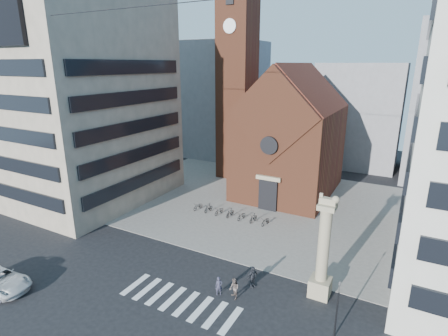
{
  "coord_description": "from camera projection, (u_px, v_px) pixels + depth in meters",
  "views": [
    {
      "loc": [
        14.72,
        -21.74,
        17.87
      ],
      "look_at": [
        -1.45,
        8.0,
        7.73
      ],
      "focal_mm": 28.0,
      "sensor_mm": 36.0,
      "label": 1
    }
  ],
  "objects": [
    {
      "name": "building_left",
      "position": [
        81.0,
        102.0,
        45.83
      ],
      "size": [
        18.0,
        20.0,
        26.0
      ],
      "primitive_type": "cube",
      "color": "tan",
      "rests_on": "ground"
    },
    {
      "name": "ground",
      "position": [
        195.0,
        279.0,
        30.16
      ],
      "size": [
        120.0,
        120.0,
        0.0
      ],
      "primitive_type": "plane",
      "color": "black",
      "rests_on": "ground"
    },
    {
      "name": "scooter_6",
      "position": [
        265.0,
        221.0,
        40.13
      ],
      "size": [
        0.79,
        1.77,
        0.9
      ],
      "primitive_type": "imported",
      "rotation": [
        0.0,
        0.0,
        -0.11
      ],
      "color": "black",
      "rests_on": "piazza"
    },
    {
      "name": "scooter_3",
      "position": [
        230.0,
        213.0,
        42.22
      ],
      "size": [
        0.66,
        1.71,
        1.0
      ],
      "primitive_type": "imported",
      "rotation": [
        0.0,
        0.0,
        -0.11
      ],
      "color": "black",
      "rests_on": "piazza"
    },
    {
      "name": "pedestrian_0",
      "position": [
        219.0,
        286.0,
        27.96
      ],
      "size": [
        0.69,
        0.64,
        1.58
      ],
      "primitive_type": "imported",
      "rotation": [
        0.0,
        0.0,
        0.62
      ],
      "color": "#312F42",
      "rests_on": "ground"
    },
    {
      "name": "scooter_0",
      "position": [
        198.0,
        206.0,
        44.33
      ],
      "size": [
        0.79,
        1.77,
        0.9
      ],
      "primitive_type": "imported",
      "rotation": [
        0.0,
        0.0,
        -0.11
      ],
      "color": "black",
      "rests_on": "piazza"
    },
    {
      "name": "bg_block_left",
      "position": [
        219.0,
        99.0,
        69.82
      ],
      "size": [
        16.0,
        14.0,
        22.0
      ],
      "primitive_type": "cube",
      "color": "gray",
      "rests_on": "ground"
    },
    {
      "name": "piazza",
      "position": [
        273.0,
        204.0,
        46.14
      ],
      "size": [
        46.0,
        30.0,
        0.05
      ],
      "primitive_type": "cube",
      "color": "gray",
      "rests_on": "ground"
    },
    {
      "name": "pedestrian_1",
      "position": [
        234.0,
        289.0,
        27.45
      ],
      "size": [
        1.1,
        1.08,
        1.79
      ],
      "primitive_type": "imported",
      "rotation": [
        0.0,
        0.0,
        -0.71
      ],
      "color": "#5D504B",
      "rests_on": "ground"
    },
    {
      "name": "scooter_5",
      "position": [
        253.0,
        218.0,
        40.82
      ],
      "size": [
        0.66,
        1.71,
        1.0
      ],
      "primitive_type": "imported",
      "rotation": [
        0.0,
        0.0,
        -0.11
      ],
      "color": "black",
      "rests_on": "piazza"
    },
    {
      "name": "campanile",
      "position": [
        237.0,
        78.0,
        53.78
      ],
      "size": [
        5.5,
        5.5,
        31.2
      ],
      "color": "brown",
      "rests_on": "ground"
    },
    {
      "name": "zebra_crossing",
      "position": [
        180.0,
        301.0,
        27.38
      ],
      "size": [
        10.2,
        3.2,
        0.01
      ],
      "primitive_type": null,
      "color": "white",
      "rests_on": "ground"
    },
    {
      "name": "lion_column",
      "position": [
        323.0,
        257.0,
        27.11
      ],
      "size": [
        1.63,
        1.6,
        8.68
      ],
      "color": "tan",
      "rests_on": "ground"
    },
    {
      "name": "scooter_1",
      "position": [
        208.0,
        208.0,
        43.62
      ],
      "size": [
        0.66,
        1.71,
        1.0
      ],
      "primitive_type": "imported",
      "rotation": [
        0.0,
        0.0,
        -0.11
      ],
      "color": "black",
      "rests_on": "piazza"
    },
    {
      "name": "church",
      "position": [
        291.0,
        137.0,
        48.94
      ],
      "size": [
        12.0,
        16.65,
        18.0
      ],
      "color": "brown",
      "rests_on": "ground"
    },
    {
      "name": "scooter_4",
      "position": [
        242.0,
        216.0,
        41.53
      ],
      "size": [
        0.79,
        1.77,
        0.9
      ],
      "primitive_type": "imported",
      "rotation": [
        0.0,
        0.0,
        -0.11
      ],
      "color": "black",
      "rests_on": "piazza"
    },
    {
      "name": "pedestrian_2",
      "position": [
        252.0,
        277.0,
        28.92
      ],
      "size": [
        0.82,
        1.19,
        1.87
      ],
      "primitive_type": "imported",
      "rotation": [
        0.0,
        0.0,
        1.2
      ],
      "color": "#292B31",
      "rests_on": "ground"
    },
    {
      "name": "scooter_2",
      "position": [
        219.0,
        211.0,
        42.93
      ],
      "size": [
        0.79,
        1.77,
        0.9
      ],
      "primitive_type": "imported",
      "rotation": [
        0.0,
        0.0,
        -0.11
      ],
      "color": "black",
      "rests_on": "piazza"
    },
    {
      "name": "bg_block_mid",
      "position": [
        359.0,
        115.0,
        62.7
      ],
      "size": [
        14.0,
        12.0,
        18.0
      ],
      "primitive_type": "cube",
      "color": "gray",
      "rests_on": "ground"
    },
    {
      "name": "traffic_light",
      "position": [
        337.0,
        308.0,
        23.17
      ],
      "size": [
        0.13,
        0.16,
        4.3
      ],
      "color": "black",
      "rests_on": "ground"
    }
  ]
}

